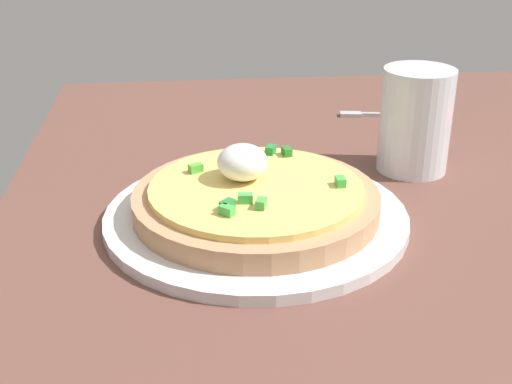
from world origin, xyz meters
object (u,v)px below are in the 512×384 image
pizza (255,197)px  cup_near (415,124)px  fork (373,115)px  plate (256,217)px

pizza → cup_near: size_ratio=2.03×
pizza → fork: pizza is taller
pizza → fork: bearing=146.8°
cup_near → pizza: bearing=-59.6°
plate → cup_near: bearing=120.7°
pizza → cup_near: bearing=120.4°
fork → plate: bearing=65.4°
pizza → fork: size_ratio=2.09×
plate → fork: bearing=147.0°
plate → cup_near: size_ratio=2.51×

